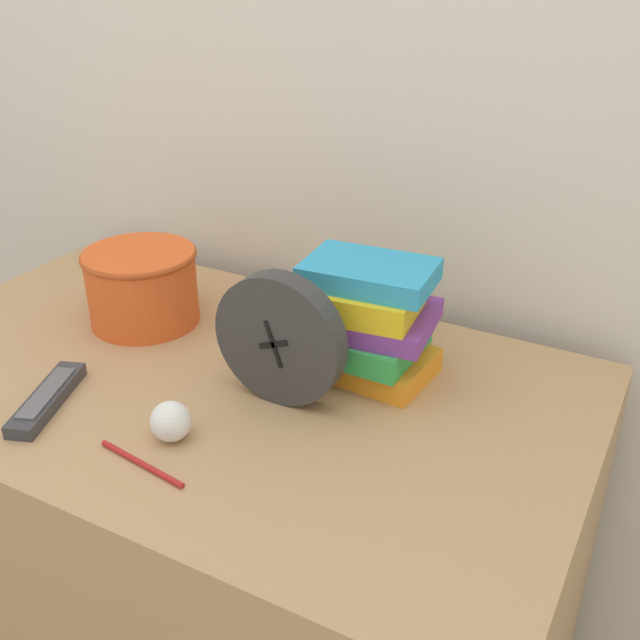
% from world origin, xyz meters
% --- Properties ---
extents(wall_back, '(6.00, 0.04, 2.40)m').
position_xyz_m(wall_back, '(0.00, 0.76, 1.20)').
color(wall_back, silver).
rests_on(wall_back, ground_plane).
extents(desk, '(1.17, 0.69, 0.77)m').
position_xyz_m(desk, '(0.00, 0.35, 0.38)').
color(desk, tan).
rests_on(desk, ground_plane).
extents(desk_clock, '(0.21, 0.04, 0.21)m').
position_xyz_m(desk_clock, '(0.13, 0.34, 0.87)').
color(desk_clock, '#333333').
rests_on(desk_clock, desk).
extents(book_stack, '(0.24, 0.18, 0.19)m').
position_xyz_m(book_stack, '(0.19, 0.47, 0.86)').
color(book_stack, orange).
rests_on(book_stack, desk).
extents(basket, '(0.20, 0.20, 0.14)m').
position_xyz_m(basket, '(-0.22, 0.44, 0.84)').
color(basket, '#E05623').
rests_on(basket, desk).
extents(tv_remote, '(0.10, 0.19, 0.02)m').
position_xyz_m(tv_remote, '(-0.17, 0.16, 0.78)').
color(tv_remote, '#333338').
rests_on(tv_remote, desk).
extents(crumpled_paper_ball, '(0.06, 0.06, 0.06)m').
position_xyz_m(crumpled_paper_ball, '(0.05, 0.18, 0.80)').
color(crumpled_paper_ball, white).
rests_on(crumpled_paper_ball, desk).
extents(pen, '(0.15, 0.03, 0.01)m').
position_xyz_m(pen, '(0.05, 0.11, 0.77)').
color(pen, '#B21E1E').
rests_on(pen, desk).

